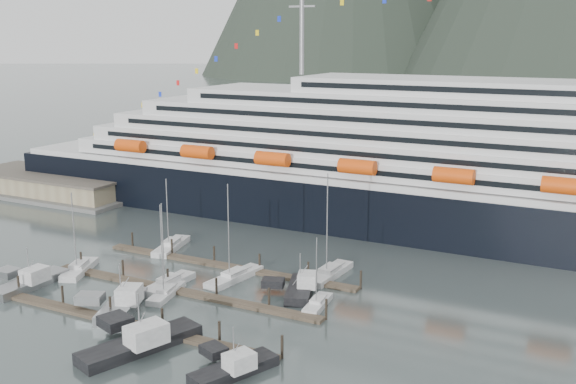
% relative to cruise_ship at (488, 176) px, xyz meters
% --- Properties ---
extents(ground, '(1600.00, 1600.00, 0.00)m').
position_rel_cruise_ship_xyz_m(ground, '(-30.03, -54.94, -12.04)').
color(ground, '#475454').
rests_on(ground, ground).
extents(cruise_ship, '(210.00, 30.40, 50.30)m').
position_rel_cruise_ship_xyz_m(cruise_ship, '(0.00, 0.00, 0.00)').
color(cruise_ship, black).
rests_on(cruise_ship, ground).
extents(warehouse, '(46.00, 20.00, 5.80)m').
position_rel_cruise_ship_xyz_m(warehouse, '(-102.03, -12.94, -9.79)').
color(warehouse, '#595956').
rests_on(warehouse, ground).
extents(dock_near, '(48.18, 2.28, 3.20)m').
position_rel_cruise_ship_xyz_m(dock_near, '(-34.95, -64.89, -11.73)').
color(dock_near, '#3E3328').
rests_on(dock_near, ground).
extents(dock_mid, '(48.18, 2.28, 3.20)m').
position_rel_cruise_ship_xyz_m(dock_mid, '(-34.95, -51.89, -11.73)').
color(dock_mid, '#3E3328').
rests_on(dock_mid, ground).
extents(dock_far, '(48.18, 2.28, 3.20)m').
position_rel_cruise_ship_xyz_m(dock_far, '(-34.95, -38.89, -11.73)').
color(dock_far, '#3E3328').
rests_on(dock_far, ground).
extents(sailboat_a, '(6.55, 10.47, 14.34)m').
position_rel_cruise_ship_xyz_m(sailboat_a, '(-55.20, -52.20, -11.60)').
color(sailboat_a, '#B8B8B8').
rests_on(sailboat_a, ground).
extents(sailboat_b, '(4.22, 9.41, 14.76)m').
position_rel_cruise_ship_xyz_m(sailboat_b, '(-35.97, -53.96, -11.62)').
color(sailboat_b, '#B8B8B8').
rests_on(sailboat_b, ground).
extents(sailboat_c, '(2.89, 10.44, 14.16)m').
position_rel_cruise_ship_xyz_m(sailboat_c, '(-37.97, -50.73, -11.60)').
color(sailboat_c, '#B8B8B8').
rests_on(sailboat_c, ground).
extents(sailboat_d, '(4.40, 12.07, 16.48)m').
position_rel_cruise_ship_xyz_m(sailboat_d, '(-30.50, -43.45, -11.60)').
color(sailboat_d, '#B8B8B8').
rests_on(sailboat_d, ground).
extents(sailboat_e, '(5.68, 11.84, 14.00)m').
position_rel_cruise_ship_xyz_m(sailboat_e, '(-49.39, -34.95, -11.60)').
color(sailboat_e, '#B8B8B8').
rests_on(sailboat_e, ground).
extents(sailboat_g, '(3.51, 12.06, 17.88)m').
position_rel_cruise_ship_xyz_m(sailboat_g, '(-17.53, -34.95, -11.58)').
color(sailboat_g, '#B8B8B8').
rests_on(sailboat_g, ground).
extents(sailboat_h, '(3.09, 7.95, 10.99)m').
position_rel_cruise_ship_xyz_m(sailboat_h, '(-13.96, -47.27, -11.65)').
color(sailboat_h, '#B8B8B8').
rests_on(sailboat_h, ground).
extents(trawler_a, '(9.33, 12.97, 7.11)m').
position_rel_cruise_ship_xyz_m(trawler_a, '(-57.18, -60.87, -11.13)').
color(trawler_a, gray).
rests_on(trawler_a, ground).
extents(trawler_b, '(10.55, 12.67, 7.87)m').
position_rel_cruise_ship_xyz_m(trawler_b, '(-38.17, -61.60, -11.07)').
color(trawler_b, gray).
rests_on(trawler_b, ground).
extents(trawler_c, '(12.77, 16.47, 8.23)m').
position_rel_cruise_ship_xyz_m(trawler_c, '(-27.95, -69.88, -11.04)').
color(trawler_c, black).
rests_on(trawler_c, ground).
extents(trawler_d, '(9.32, 11.32, 6.46)m').
position_rel_cruise_ship_xyz_m(trawler_d, '(-14.19, -69.89, -11.19)').
color(trawler_d, black).
rests_on(trawler_d, ground).
extents(trawler_e, '(9.39, 11.42, 7.05)m').
position_rel_cruise_ship_xyz_m(trawler_e, '(-18.60, -43.95, -11.14)').
color(trawler_e, black).
rests_on(trawler_e, ground).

